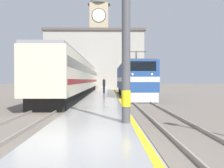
{
  "coord_description": "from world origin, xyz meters",
  "views": [
    {
      "loc": [
        0.54,
        -6.87,
        1.95
      ],
      "look_at": [
        0.93,
        21.74,
        1.51
      ],
      "focal_mm": 42.0,
      "sensor_mm": 36.0,
      "label": 1
    }
  ],
  "objects_px": {
    "locomotive_train": "(132,80)",
    "passenger_train": "(79,78)",
    "person_on_platform": "(104,85)",
    "clock_tower": "(99,35)",
    "catenary_mast": "(128,29)"
  },
  "relations": [
    {
      "from": "locomotive_train",
      "to": "catenary_mast",
      "type": "height_order",
      "value": "catenary_mast"
    },
    {
      "from": "catenary_mast",
      "to": "person_on_platform",
      "type": "height_order",
      "value": "catenary_mast"
    },
    {
      "from": "locomotive_train",
      "to": "person_on_platform",
      "type": "xyz_separation_m",
      "value": [
        -3.29,
        0.95,
        -0.6
      ]
    },
    {
      "from": "locomotive_train",
      "to": "clock_tower",
      "type": "distance_m",
      "value": 36.93
    },
    {
      "from": "passenger_train",
      "to": "catenary_mast",
      "type": "relative_size",
      "value": 5.48
    },
    {
      "from": "passenger_train",
      "to": "clock_tower",
      "type": "relative_size",
      "value": 1.57
    },
    {
      "from": "passenger_train",
      "to": "person_on_platform",
      "type": "xyz_separation_m",
      "value": [
        3.28,
        -2.57,
        -0.9
      ]
    },
    {
      "from": "locomotive_train",
      "to": "passenger_train",
      "type": "bearing_deg",
      "value": 151.85
    },
    {
      "from": "passenger_train",
      "to": "catenary_mast",
      "type": "distance_m",
      "value": 24.91
    },
    {
      "from": "passenger_train",
      "to": "clock_tower",
      "type": "distance_m",
      "value": 33.19
    },
    {
      "from": "passenger_train",
      "to": "catenary_mast",
      "type": "bearing_deg",
      "value": -79.52
    },
    {
      "from": "locomotive_train",
      "to": "passenger_train",
      "type": "distance_m",
      "value": 7.46
    },
    {
      "from": "passenger_train",
      "to": "clock_tower",
      "type": "bearing_deg",
      "value": 87.25
    },
    {
      "from": "passenger_train",
      "to": "locomotive_train",
      "type": "bearing_deg",
      "value": -28.15
    },
    {
      "from": "locomotive_train",
      "to": "person_on_platform",
      "type": "relative_size",
      "value": 10.02
    }
  ]
}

